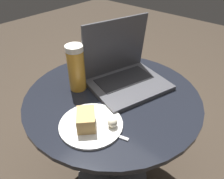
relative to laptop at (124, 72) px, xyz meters
name	(u,v)px	position (x,y,z in m)	size (l,w,h in m)	color
ground_plane	(112,174)	(-0.11, -0.02, -0.63)	(6.00, 6.00, 0.00)	#382D23
table	(112,119)	(-0.11, -0.02, -0.20)	(0.74, 0.74, 0.58)	#515156
laptop	(124,72)	(0.00, 0.00, 0.00)	(0.38, 0.34, 0.28)	#47474C
beer_glass	(76,68)	(-0.17, 0.12, 0.05)	(0.07, 0.07, 0.20)	gold
snack_plate	(90,122)	(-0.30, -0.09, -0.04)	(0.23, 0.23, 0.07)	silver
fork	(102,131)	(-0.29, -0.14, -0.05)	(0.06, 0.16, 0.00)	#B2B2B7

